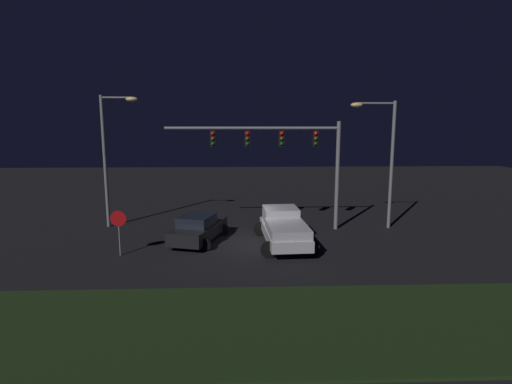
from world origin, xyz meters
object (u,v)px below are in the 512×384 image
Objects in this scene: pickup_truck at (283,226)px; car_sedan at (198,228)px; traffic_signal_gantry at (282,147)px; street_lamp_right at (383,148)px; street_lamp_left at (111,146)px; stop_sign at (119,224)px.

pickup_truck is 4.62m from car_sedan.
street_lamp_right is (6.12, 0.18, -0.13)m from traffic_signal_gantry.
car_sedan is 11.92m from street_lamp_right.
stop_sign is at bearing -71.23° from street_lamp_left.
street_lamp_left is (-10.10, 4.24, 4.04)m from pickup_truck.
stop_sign is at bearing 138.51° from car_sedan.
traffic_signal_gantry is at bearing -178.29° from street_lamp_right.
street_lamp_right is at bearing -3.37° from street_lamp_left.
traffic_signal_gantry is 10.35m from street_lamp_left.
car_sedan is 2.12× the size of stop_sign.
stop_sign reaches higher than pickup_truck.
pickup_truck is 0.71× the size of street_lamp_right.
traffic_signal_gantry is at bearing -6.38° from street_lamp_left.
traffic_signal_gantry is 6.13m from street_lamp_right.
pickup_truck is at bearing -81.98° from car_sedan.
street_lamp_left reaches higher than car_sedan.
street_lamp_left is 1.05× the size of street_lamp_right.
street_lamp_right is 15.59m from stop_sign.
stop_sign reaches higher than car_sedan.
traffic_signal_gantry is at bearing -46.55° from car_sedan.
pickup_truck is 1.16× the size of car_sedan.
pickup_truck is at bearing 10.80° from stop_sign.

